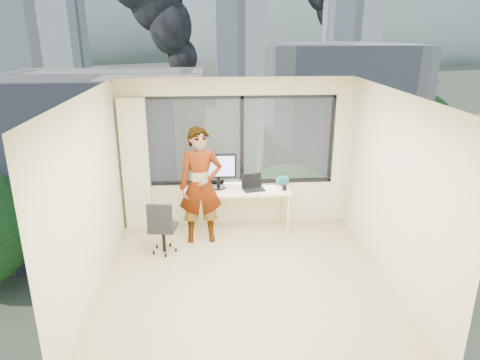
{
  "coord_description": "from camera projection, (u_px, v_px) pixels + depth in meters",
  "views": [
    {
      "loc": [
        -0.43,
        -5.33,
        3.35
      ],
      "look_at": [
        0.0,
        1.0,
        1.15
      ],
      "focal_mm": 32.73,
      "sensor_mm": 36.0,
      "label": 1
    }
  ],
  "objects": [
    {
      "name": "floor",
      "position": [
        245.0,
        280.0,
        6.15
      ],
      "size": [
        4.0,
        4.0,
        0.01
      ],
      "primitive_type": "cube",
      "color": "tan",
      "rests_on": "ground"
    },
    {
      "name": "ceiling",
      "position": [
        246.0,
        94.0,
        5.3
      ],
      "size": [
        4.0,
        4.0,
        0.01
      ],
      "primitive_type": "cube",
      "color": "white",
      "rests_on": "ground"
    },
    {
      "name": "wall_front",
      "position": [
        263.0,
        275.0,
        3.84
      ],
      "size": [
        4.0,
        0.01,
        2.6
      ],
      "primitive_type": "cube",
      "color": "beige",
      "rests_on": "ground"
    },
    {
      "name": "wall_left",
      "position": [
        90.0,
        198.0,
        5.6
      ],
      "size": [
        0.01,
        4.0,
        2.6
      ],
      "primitive_type": "cube",
      "color": "beige",
      "rests_on": "ground"
    },
    {
      "name": "wall_right",
      "position": [
        394.0,
        191.0,
        5.85
      ],
      "size": [
        0.01,
        4.0,
        2.6
      ],
      "primitive_type": "cube",
      "color": "beige",
      "rests_on": "ground"
    },
    {
      "name": "window_wall",
      "position": [
        239.0,
        140.0,
        7.54
      ],
      "size": [
        3.3,
        0.16,
        1.55
      ],
      "primitive_type": null,
      "color": "black",
      "rests_on": "ground"
    },
    {
      "name": "curtain",
      "position": [
        136.0,
        165.0,
        7.43
      ],
      "size": [
        0.45,
        0.14,
        2.3
      ],
      "primitive_type": "cube",
      "color": "beige",
      "rests_on": "floor"
    },
    {
      "name": "desk",
      "position": [
        237.0,
        210.0,
        7.59
      ],
      "size": [
        1.8,
        0.6,
        0.75
      ],
      "primitive_type": "cube",
      "color": "beige",
      "rests_on": "floor"
    },
    {
      "name": "chair",
      "position": [
        163.0,
        226.0,
        6.8
      ],
      "size": [
        0.51,
        0.51,
        0.9
      ],
      "primitive_type": null,
      "rotation": [
        0.0,
        0.0,
        -0.12
      ],
      "color": "black",
      "rests_on": "floor"
    },
    {
      "name": "person",
      "position": [
        201.0,
        186.0,
        7.03
      ],
      "size": [
        0.73,
        0.51,
        1.92
      ],
      "primitive_type": "imported",
      "rotation": [
        0.0,
        0.0,
        0.07
      ],
      "color": "#2D2D33",
      "rests_on": "floor"
    },
    {
      "name": "monitor",
      "position": [
        218.0,
        171.0,
        7.44
      ],
      "size": [
        0.62,
        0.14,
        0.62
      ],
      "primitive_type": null,
      "rotation": [
        0.0,
        0.0,
        -0.01
      ],
      "color": "black",
      "rests_on": "desk"
    },
    {
      "name": "game_console",
      "position": [
        233.0,
        183.0,
        7.65
      ],
      "size": [
        0.33,
        0.29,
        0.07
      ],
      "primitive_type": "cube",
      "rotation": [
        0.0,
        0.0,
        -0.13
      ],
      "color": "white",
      "rests_on": "desk"
    },
    {
      "name": "laptop",
      "position": [
        254.0,
        183.0,
        7.42
      ],
      "size": [
        0.43,
        0.44,
        0.23
      ],
      "primitive_type": null,
      "rotation": [
        0.0,
        0.0,
        0.22
      ],
      "color": "black",
      "rests_on": "desk"
    },
    {
      "name": "cellphone",
      "position": [
        202.0,
        192.0,
        7.31
      ],
      "size": [
        0.11,
        0.05,
        0.01
      ],
      "primitive_type": "cube",
      "rotation": [
        0.0,
        0.0,
        0.03
      ],
      "color": "black",
      "rests_on": "desk"
    },
    {
      "name": "pen_cup",
      "position": [
        285.0,
        187.0,
        7.43
      ],
      "size": [
        0.09,
        0.09,
        0.09
      ],
      "primitive_type": "cylinder",
      "rotation": [
        0.0,
        0.0,
        -0.15
      ],
      "color": "black",
      "rests_on": "desk"
    },
    {
      "name": "handbag",
      "position": [
        282.0,
        180.0,
        7.64
      ],
      "size": [
        0.25,
        0.16,
        0.18
      ],
      "primitive_type": "ellipsoid",
      "rotation": [
        0.0,
        0.0,
        -0.18
      ],
      "color": "#0D5353",
      "rests_on": "desk"
    },
    {
      "name": "exterior_ground",
      "position": [
        212.0,
        93.0,
        123.85
      ],
      "size": [
        400.0,
        400.0,
        0.04
      ],
      "primitive_type": "cube",
      "color": "#515B3D",
      "rests_on": "ground"
    },
    {
      "name": "near_bldg_a",
      "position": [
        108.0,
        161.0,
        36.15
      ],
      "size": [
        16.0,
        12.0,
        14.0
      ],
      "primitive_type": "cube",
      "color": "#C1B3A2",
      "rests_on": "exterior_ground"
    },
    {
      "name": "near_bldg_b",
      "position": [
        333.0,
        125.0,
        44.7
      ],
      "size": [
        14.0,
        13.0,
        16.0
      ],
      "primitive_type": "cube",
      "color": "silver",
      "rests_on": "exterior_ground"
    },
    {
      "name": "far_tower_a",
      "position": [
        47.0,
        45.0,
        93.47
      ],
      "size": [
        14.0,
        14.0,
        28.0
      ],
      "primitive_type": "cube",
      "color": "silver",
      "rests_on": "exterior_ground"
    },
    {
      "name": "far_tower_b",
      "position": [
        240.0,
        38.0,
        119.44
      ],
      "size": [
        13.0,
        13.0,
        30.0
      ],
      "primitive_type": "cube",
      "color": "silver",
      "rests_on": "exterior_ground"
    },
    {
      "name": "far_tower_c",
      "position": [
        350.0,
        43.0,
        141.3
      ],
      "size": [
        15.0,
        15.0,
        26.0
      ],
      "primitive_type": "cube",
      "color": "silver",
      "rests_on": "exterior_ground"
    },
    {
      "name": "far_tower_d",
      "position": [
        29.0,
        49.0,
        144.7
      ],
      "size": [
        16.0,
        14.0,
        22.0
      ],
      "primitive_type": "cube",
      "color": "silver",
      "rests_on": "exterior_ground"
    },
    {
      "name": "hill_a",
      "position": [
        38.0,
        55.0,
        304.73
      ],
      "size": [
        288.0,
        216.0,
        90.0
      ],
      "primitive_type": "ellipsoid",
      "color": "slate",
      "rests_on": "exterior_ground"
    },
    {
      "name": "hill_b",
      "position": [
        347.0,
        54.0,
        318.73
      ],
      "size": [
        300.0,
        220.0,
        96.0
      ],
      "primitive_type": "ellipsoid",
      "color": "slate",
      "rests_on": "exterior_ground"
    },
    {
      "name": "tree_b",
      "position": [
        287.0,
        253.0,
        26.48
      ],
      "size": [
        7.6,
        7.6,
        9.0
      ],
      "primitive_type": null,
      "color": "#18491A",
      "rests_on": "exterior_ground"
    },
    {
      "name": "tree_c",
      "position": [
        415.0,
        147.0,
        48.2
      ],
      "size": [
        8.4,
        8.4,
        10.0
      ],
      "primitive_type": null,
      "color": "#18491A",
      "rests_on": "exterior_ground"
    }
  ]
}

